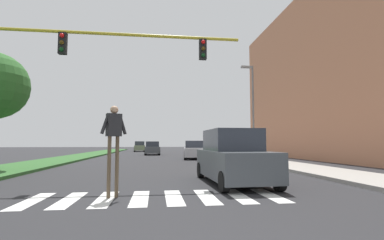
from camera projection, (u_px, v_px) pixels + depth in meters
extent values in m
plane|color=#262628|center=(156.00, 156.00, 30.33)|extent=(140.00, 140.00, 0.00)
cube|color=silver|center=(32.00, 201.00, 7.12)|extent=(0.45, 2.20, 0.01)
cube|color=silver|center=(69.00, 200.00, 7.23)|extent=(0.45, 2.20, 0.01)
cube|color=silver|center=(105.00, 199.00, 7.35)|extent=(0.45, 2.20, 0.01)
cube|color=silver|center=(140.00, 198.00, 7.46)|extent=(0.45, 2.20, 0.01)
cube|color=silver|center=(174.00, 197.00, 7.57)|extent=(0.45, 2.20, 0.01)
cube|color=silver|center=(207.00, 197.00, 7.69)|extent=(0.45, 2.20, 0.01)
cube|color=silver|center=(238.00, 196.00, 7.80)|extent=(0.45, 2.20, 0.01)
cube|color=silver|center=(269.00, 195.00, 7.92)|extent=(0.45, 2.20, 0.01)
cube|color=#2D5B28|center=(76.00, 157.00, 27.38)|extent=(3.46, 64.00, 0.15)
cube|color=#9E9991|center=(234.00, 156.00, 29.39)|extent=(3.00, 64.00, 0.15)
cylinder|color=gold|center=(116.00, 34.00, 10.55)|extent=(9.46, 0.12, 0.12)
cube|color=black|center=(63.00, 44.00, 10.28)|extent=(0.28, 0.20, 0.80)
sphere|color=red|center=(62.00, 35.00, 10.18)|extent=(0.16, 0.16, 0.16)
sphere|color=#4C380F|center=(62.00, 42.00, 10.16)|extent=(0.16, 0.16, 0.16)
sphere|color=#0F3F19|center=(61.00, 49.00, 10.14)|extent=(0.16, 0.16, 0.16)
cube|color=black|center=(203.00, 50.00, 10.94)|extent=(0.28, 0.20, 0.80)
sphere|color=red|center=(203.00, 42.00, 10.84)|extent=(0.16, 0.16, 0.16)
sphere|color=#4C380F|center=(203.00, 49.00, 10.82)|extent=(0.16, 0.16, 0.16)
sphere|color=#0F3F19|center=(203.00, 55.00, 10.80)|extent=(0.16, 0.16, 0.16)
cylinder|color=slate|center=(253.00, 112.00, 22.33)|extent=(0.14, 0.14, 7.50)
cube|color=gray|center=(247.00, 67.00, 22.56)|extent=(0.90, 0.24, 0.16)
cylinder|color=brown|center=(117.00, 167.00, 7.66)|extent=(0.14, 0.14, 1.65)
cylinder|color=brown|center=(109.00, 167.00, 7.53)|extent=(0.14, 0.14, 1.65)
cube|color=#262628|center=(114.00, 125.00, 7.69)|extent=(0.45, 0.39, 0.62)
cylinder|color=#262628|center=(122.00, 124.00, 7.83)|extent=(0.28, 0.21, 0.58)
cylinder|color=#262628|center=(105.00, 124.00, 7.55)|extent=(0.28, 0.21, 0.58)
sphere|color=tan|center=(114.00, 110.00, 7.72)|extent=(0.30, 0.30, 0.22)
cube|color=#474C51|center=(233.00, 164.00, 10.28)|extent=(2.03, 4.65, 0.96)
cube|color=#2D333D|center=(231.00, 140.00, 10.57)|extent=(1.74, 2.58, 0.79)
cylinder|color=black|center=(279.00, 181.00, 8.56)|extent=(0.24, 0.65, 0.64)
cylinder|color=black|center=(224.00, 182.00, 8.29)|extent=(0.24, 0.65, 0.64)
cylinder|color=black|center=(240.00, 169.00, 12.20)|extent=(0.24, 0.65, 0.64)
cylinder|color=black|center=(201.00, 170.00, 11.93)|extent=(0.24, 0.65, 0.64)
cube|color=#B7B7BC|center=(194.00, 152.00, 25.88)|extent=(2.27, 4.58, 0.79)
cube|color=#2D333D|center=(194.00, 144.00, 26.16)|extent=(1.81, 2.14, 0.65)
cylinder|color=black|center=(205.00, 156.00, 24.13)|extent=(0.28, 0.66, 0.64)
cylinder|color=black|center=(185.00, 156.00, 24.08)|extent=(0.28, 0.66, 0.64)
cylinder|color=black|center=(202.00, 154.00, 27.63)|extent=(0.28, 0.66, 0.64)
cylinder|color=black|center=(185.00, 155.00, 27.59)|extent=(0.28, 0.66, 0.64)
cube|color=#474C51|center=(152.00, 150.00, 34.62)|extent=(1.88, 4.25, 0.78)
cube|color=#2D333D|center=(152.00, 144.00, 34.47)|extent=(1.61, 1.93, 0.64)
cylinder|color=black|center=(146.00, 152.00, 36.10)|extent=(0.23, 0.64, 0.64)
cylinder|color=black|center=(158.00, 152.00, 36.34)|extent=(0.23, 0.64, 0.64)
cylinder|color=black|center=(145.00, 153.00, 32.84)|extent=(0.23, 0.64, 0.64)
cylinder|color=black|center=(159.00, 153.00, 33.09)|extent=(0.23, 0.64, 0.64)
cube|color=gray|center=(140.00, 148.00, 47.50)|extent=(2.02, 4.53, 0.82)
cube|color=#2D333D|center=(140.00, 143.00, 47.35)|extent=(1.67, 2.08, 0.67)
cylinder|color=black|center=(135.00, 149.00, 49.06)|extent=(0.26, 0.65, 0.64)
cylinder|color=black|center=(144.00, 149.00, 49.36)|extent=(0.26, 0.65, 0.64)
cylinder|color=black|center=(134.00, 150.00, 45.60)|extent=(0.26, 0.65, 0.64)
cylinder|color=black|center=(145.00, 150.00, 45.89)|extent=(0.26, 0.65, 0.64)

